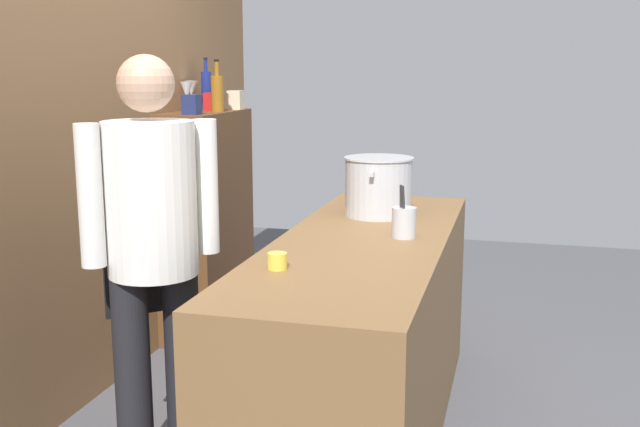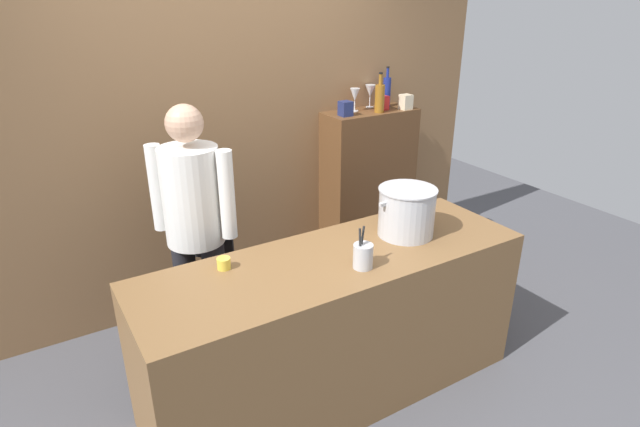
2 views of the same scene
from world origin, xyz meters
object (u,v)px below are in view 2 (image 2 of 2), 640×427
object	(u,v)px
wine_bottle_amber	(380,98)
spice_tin_navy	(346,109)
utensil_crock	(363,256)
spice_tin_cream	(406,102)
stockpot_large	(407,212)
butter_jar	(224,263)
wine_glass_short	(355,95)
wine_glass_tall	(370,91)
chef	(195,222)
spice_tin_red	(382,103)
wine_bottle_cobalt	(387,91)

from	to	relation	value
wine_bottle_amber	spice_tin_navy	distance (m)	0.30
utensil_crock	spice_tin_cream	xyz separation A→B (m)	(1.30, 1.26, 0.44)
stockpot_large	butter_jar	xyz separation A→B (m)	(-1.06, 0.17, -0.11)
wine_glass_short	wine_glass_tall	bearing A→B (deg)	16.87
chef	spice_tin_red	world-z (taller)	chef
wine_glass_tall	spice_tin_navy	bearing A→B (deg)	-155.61
utensil_crock	wine_bottle_cobalt	bearing A→B (deg)	48.91
utensil_crock	chef	bearing A→B (deg)	124.41
chef	stockpot_large	bearing A→B (deg)	-166.65
stockpot_large	wine_bottle_amber	size ratio (longest dim) A/B	1.31
stockpot_large	utensil_crock	xyz separation A→B (m)	(-0.45, -0.19, -0.08)
stockpot_large	spice_tin_red	bearing A→B (deg)	59.00
wine_bottle_amber	utensil_crock	bearing A→B (deg)	-129.64
spice_tin_red	chef	bearing A→B (deg)	-164.58
spice_tin_red	spice_tin_navy	bearing A→B (deg)	-174.36
stockpot_large	wine_glass_tall	bearing A→B (deg)	62.62
spice_tin_cream	wine_bottle_amber	bearing A→B (deg)	175.65
utensil_crock	wine_glass_short	xyz separation A→B (m)	(0.91, 1.40, 0.51)
wine_glass_short	spice_tin_red	distance (m)	0.24
chef	wine_bottle_amber	bearing A→B (deg)	-119.86
stockpot_large	spice_tin_navy	xyz separation A→B (m)	(0.32, 1.11, 0.36)
wine_bottle_amber	wine_glass_short	bearing A→B (deg)	137.35
wine_bottle_amber	spice_tin_red	distance (m)	0.12
butter_jar	chef	bearing A→B (deg)	87.27
stockpot_large	spice_tin_cream	world-z (taller)	spice_tin_cream
utensil_crock	wine_bottle_amber	distance (m)	1.73
spice_tin_cream	spice_tin_red	world-z (taller)	spice_tin_cream
wine_glass_tall	wine_glass_short	xyz separation A→B (m)	(-0.19, -0.06, -0.00)
wine_bottle_cobalt	wine_glass_short	size ratio (longest dim) A/B	1.78
stockpot_large	wine_bottle_amber	bearing A→B (deg)	60.59
butter_jar	wine_bottle_cobalt	bearing A→B (deg)	29.72
wine_bottle_amber	chef	bearing A→B (deg)	-166.12
utensil_crock	butter_jar	size ratio (longest dim) A/B	3.16
utensil_crock	spice_tin_red	world-z (taller)	spice_tin_red
spice_tin_navy	spice_tin_red	distance (m)	0.38
wine_glass_short	wine_bottle_cobalt	bearing A→B (deg)	3.39
wine_bottle_amber	wine_glass_tall	size ratio (longest dim) A/B	1.68
chef	wine_bottle_cobalt	size ratio (longest dim) A/B	5.27
utensil_crock	spice_tin_red	bearing A→B (deg)	49.75
stockpot_large	wine_glass_tall	distance (m)	1.49
chef	wine_glass_tall	bearing A→B (deg)	-114.43
wine_glass_short	spice_tin_cream	bearing A→B (deg)	-20.99
utensil_crock	spice_tin_navy	world-z (taller)	spice_tin_navy
butter_jar	spice_tin_red	world-z (taller)	spice_tin_red
wine_glass_tall	spice_tin_cream	xyz separation A→B (m)	(0.20, -0.21, -0.07)
wine_bottle_amber	spice_tin_navy	bearing A→B (deg)	173.49
utensil_crock	butter_jar	distance (m)	0.72
wine_glass_tall	spice_tin_navy	size ratio (longest dim) A/B	1.64
wine_glass_short	spice_tin_navy	distance (m)	0.19
chef	spice_tin_red	size ratio (longest dim) A/B	15.51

